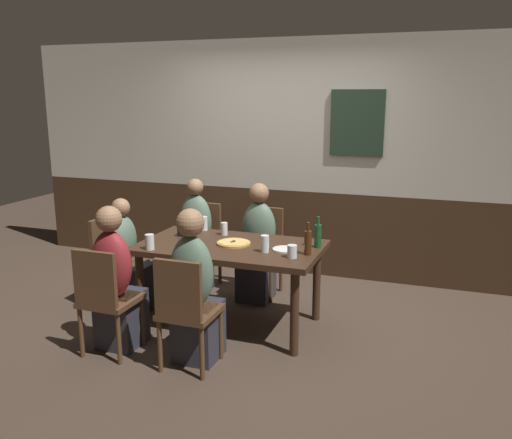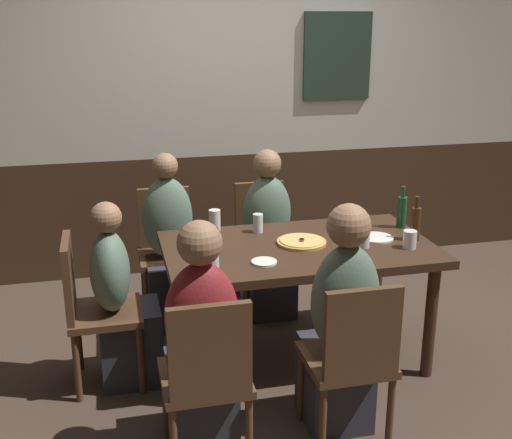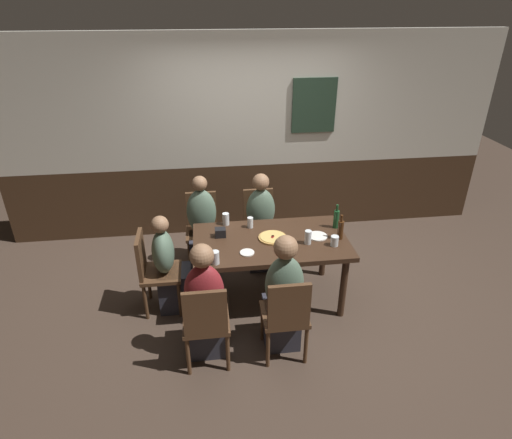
% 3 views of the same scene
% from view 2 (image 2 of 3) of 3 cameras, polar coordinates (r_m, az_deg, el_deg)
% --- Properties ---
extents(ground_plane, '(12.00, 12.00, 0.00)m').
position_cam_2_polar(ground_plane, '(4.03, 3.65, -12.26)').
color(ground_plane, '#423328').
extents(wall_back, '(6.40, 0.13, 2.60)m').
position_cam_2_polar(wall_back, '(5.14, -1.47, 9.81)').
color(wall_back, '#3D2819').
rests_on(wall_back, ground_plane).
extents(dining_table, '(1.57, 0.90, 0.74)m').
position_cam_2_polar(dining_table, '(3.74, 3.84, -3.54)').
color(dining_table, '#382316').
rests_on(dining_table, ground_plane).
extents(chair_left_near, '(0.40, 0.40, 0.88)m').
position_cam_2_polar(chair_left_near, '(2.91, -4.43, -13.66)').
color(chair_left_near, '#513521').
rests_on(chair_left_near, ground_plane).
extents(chair_head_west, '(0.40, 0.40, 0.88)m').
position_cam_2_polar(chair_head_west, '(3.66, -14.64, -7.36)').
color(chair_head_west, '#513521').
rests_on(chair_head_west, ground_plane).
extents(chair_mid_far, '(0.40, 0.40, 0.88)m').
position_cam_2_polar(chair_mid_far, '(4.58, 0.61, -1.58)').
color(chair_mid_far, '#513521').
rests_on(chair_mid_far, ground_plane).
extents(chair_mid_near, '(0.40, 0.40, 0.88)m').
position_cam_2_polar(chair_mid_near, '(3.08, 8.64, -11.98)').
color(chair_mid_near, '#513521').
rests_on(chair_mid_near, ground_plane).
extents(chair_left_far, '(0.40, 0.40, 0.88)m').
position_cam_2_polar(chair_left_far, '(4.47, -8.02, -2.25)').
color(chair_left_far, '#513521').
rests_on(chair_left_far, ground_plane).
extents(person_left_near, '(0.34, 0.37, 1.18)m').
position_cam_2_polar(person_left_near, '(3.05, -4.93, -12.06)').
color(person_left_near, '#2D2D38').
rests_on(person_left_near, ground_plane).
extents(person_head_west, '(0.37, 0.34, 1.08)m').
position_cam_2_polar(person_head_west, '(3.68, -11.98, -7.87)').
color(person_head_west, '#2D2D38').
rests_on(person_head_west, ground_plane).
extents(person_mid_far, '(0.34, 0.37, 1.16)m').
position_cam_2_polar(person_mid_far, '(4.43, 1.12, -2.32)').
color(person_mid_far, '#2D2D38').
rests_on(person_mid_far, ground_plane).
extents(person_mid_near, '(0.34, 0.37, 1.21)m').
position_cam_2_polar(person_mid_near, '(3.20, 7.58, -10.34)').
color(person_mid_near, '#2D2D38').
rests_on(person_mid_near, ground_plane).
extents(person_left_far, '(0.34, 0.37, 1.17)m').
position_cam_2_polar(person_left_far, '(4.32, -7.79, -3.05)').
color(person_left_far, '#2D2D38').
rests_on(person_left_far, ground_plane).
extents(pizza, '(0.29, 0.29, 0.03)m').
position_cam_2_polar(pizza, '(3.74, 4.12, -2.02)').
color(pizza, tan).
rests_on(pizza, dining_table).
extents(beer_glass_half, '(0.08, 0.08, 0.13)m').
position_cam_2_polar(beer_glass_half, '(3.24, -4.00, -4.29)').
color(beer_glass_half, silver).
rests_on(beer_glass_half, dining_table).
extents(tumbler_water, '(0.07, 0.07, 0.14)m').
position_cam_2_polar(tumbler_water, '(3.71, 9.70, -1.58)').
color(tumbler_water, silver).
rests_on(tumbler_water, dining_table).
extents(pint_glass_amber, '(0.06, 0.06, 0.12)m').
position_cam_2_polar(pint_glass_amber, '(3.91, 0.18, -0.39)').
color(pint_glass_amber, silver).
rests_on(pint_glass_amber, dining_table).
extents(highball_clear, '(0.07, 0.07, 0.13)m').
position_cam_2_polar(highball_clear, '(3.96, -3.73, -0.19)').
color(highball_clear, silver).
rests_on(highball_clear, dining_table).
extents(pint_glass_pale, '(0.08, 0.08, 0.10)m').
position_cam_2_polar(pint_glass_pale, '(3.75, 13.67, -1.81)').
color(pint_glass_pale, silver).
rests_on(pint_glass_pale, dining_table).
extents(beer_bottle_green, '(0.06, 0.06, 0.27)m').
position_cam_2_polar(beer_bottle_green, '(4.09, 12.99, 0.75)').
color(beer_bottle_green, '#194723').
rests_on(beer_bottle_green, dining_table).
extents(beer_bottle_brown, '(0.06, 0.06, 0.27)m').
position_cam_2_polar(beer_bottle_brown, '(3.88, 14.15, -0.27)').
color(beer_bottle_brown, '#42230F').
rests_on(beer_bottle_brown, dining_table).
extents(plate_white_large, '(0.20, 0.20, 0.01)m').
position_cam_2_polar(plate_white_large, '(3.88, 10.78, -1.61)').
color(plate_white_large, white).
rests_on(plate_white_large, dining_table).
extents(plate_white_small, '(0.14, 0.14, 0.01)m').
position_cam_2_polar(plate_white_small, '(3.44, 0.73, -3.84)').
color(plate_white_small, white).
rests_on(plate_white_small, dining_table).
extents(condiment_caddy, '(0.11, 0.09, 0.09)m').
position_cam_2_polar(condiment_caddy, '(3.71, -4.17, -1.61)').
color(condiment_caddy, black).
rests_on(condiment_caddy, dining_table).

